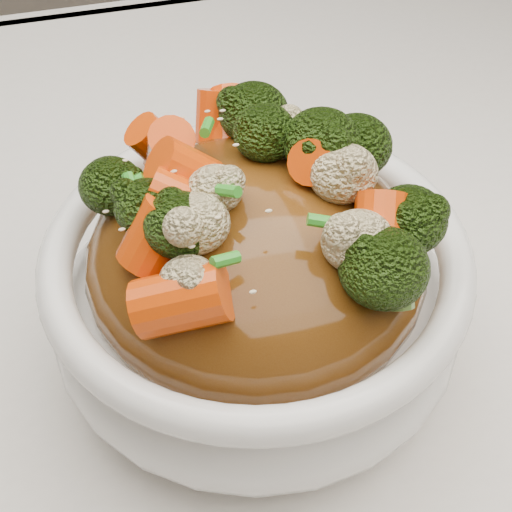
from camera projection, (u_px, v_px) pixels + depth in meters
name	position (u px, v px, depth m)	size (l,w,h in m)	color
tablecloth	(327.00, 314.00, 0.50)	(1.20, 0.80, 0.04)	silver
bowl	(256.00, 299.00, 0.43)	(0.22, 0.22, 0.09)	white
sauce_base	(256.00, 260.00, 0.41)	(0.18, 0.18, 0.10)	#532E0E
carrots	(256.00, 163.00, 0.36)	(0.18, 0.18, 0.05)	#E24507
broccoli	(256.00, 165.00, 0.36)	(0.18, 0.18, 0.05)	black
cauliflower	(256.00, 169.00, 0.36)	(0.18, 0.18, 0.04)	beige
scallions	(256.00, 162.00, 0.36)	(0.13, 0.13, 0.02)	#2A9121
sesame_seeds	(256.00, 162.00, 0.36)	(0.16, 0.16, 0.01)	beige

